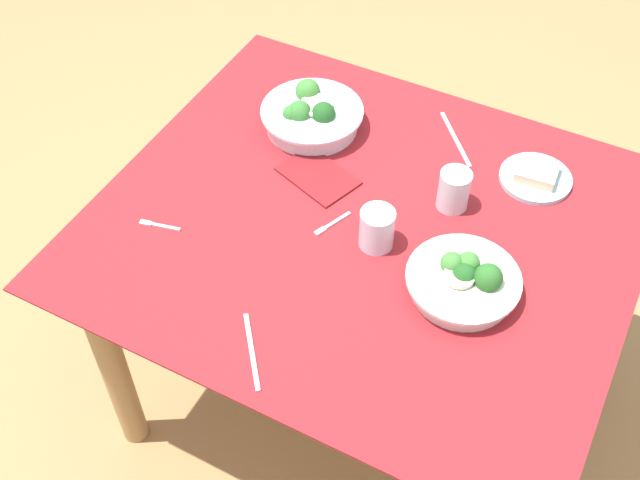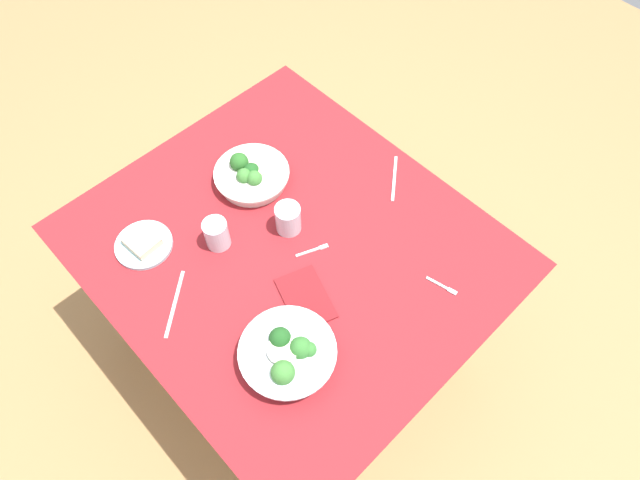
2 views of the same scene
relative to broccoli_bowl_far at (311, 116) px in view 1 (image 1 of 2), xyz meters
The scene contains 12 objects.
ground_plane 0.84m from the broccoli_bowl_far, 42.06° to the right, with size 6.00×6.00×0.00m, color #9E7547.
dining_table 0.39m from the broccoli_bowl_far, 42.06° to the right, with size 1.21×1.07×0.72m.
broccoli_bowl_far is the anchor object (origin of this frame).
broccoli_bowl_near 0.63m from the broccoli_bowl_far, 31.01° to the right, with size 0.24×0.24×0.09m.
bread_side_plate 0.58m from the broccoli_bowl_far, ahead, with size 0.17×0.17×0.04m.
water_glass_center 0.43m from the broccoli_bowl_far, 42.20° to the right, with size 0.08×0.08×0.10m, color silver.
water_glass_side 0.43m from the broccoli_bowl_far, 12.78° to the right, with size 0.07×0.07×0.10m, color silver.
fork_by_far_bowl 0.35m from the broccoli_bowl_far, 54.61° to the right, with size 0.05×0.10×0.00m.
fork_by_near_bowl 0.49m from the broccoli_bowl_far, 107.46° to the right, with size 0.10×0.03×0.00m.
table_knife_left 0.37m from the broccoli_bowl_far, 19.69° to the left, with size 0.21×0.01×0.00m, color #B7B7BC.
table_knife_right 0.70m from the broccoli_bowl_far, 71.82° to the right, with size 0.19×0.01×0.00m, color #B7B7BC.
napkin_folded_upper 0.19m from the broccoli_bowl_far, 57.21° to the right, with size 0.18×0.12×0.01m, color maroon.
Camera 1 is at (0.48, -1.15, 2.07)m, focal length 44.86 mm.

